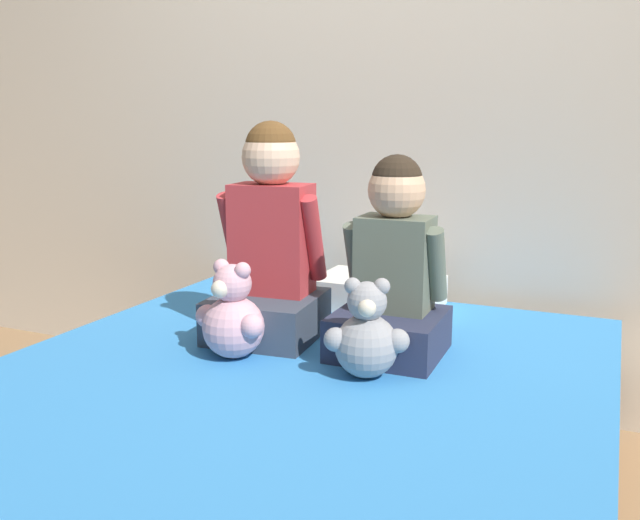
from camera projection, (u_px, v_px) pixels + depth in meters
ground_plane at (291, 520)px, 1.96m from camera, size 14.00×14.00×0.00m
wall_behind_bed at (408, 92)px, 2.66m from camera, size 8.00×0.06×2.50m
bed at (290, 449)px, 1.92m from camera, size 1.70×1.86×0.45m
child_on_left at (270, 246)px, 2.16m from camera, size 0.35×0.36×0.69m
child_on_right at (393, 272)px, 2.00m from camera, size 0.32×0.32×0.59m
teddy_bear_held_by_left_child at (233, 317)px, 1.97m from camera, size 0.24×0.18×0.29m
teddy_bear_held_by_right_child at (367, 336)px, 1.82m from camera, size 0.22×0.17×0.28m
pillow_at_headboard at (379, 292)px, 2.53m from camera, size 0.45×0.30×0.11m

